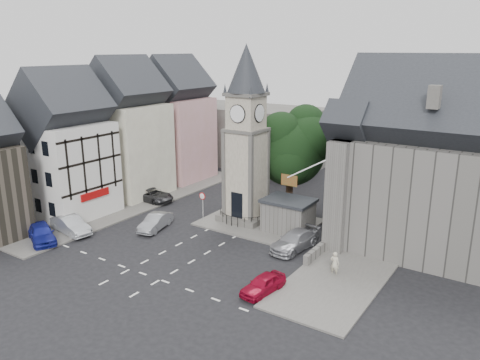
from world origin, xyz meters
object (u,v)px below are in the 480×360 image
Objects in this scene: stone_shelter at (288,216)px; car_west_blue at (41,233)px; pedestrian at (335,264)px; car_east_red at (263,284)px; clock_tower at (246,136)px.

stone_shelter is 21.18m from car_west_blue.
stone_shelter is at bearing -40.98° from pedestrian.
stone_shelter is 1.17× the size of car_east_red.
car_west_blue is 24.35m from pedestrian.
pedestrian is at bearing -45.81° from car_west_blue.
stone_shelter is 2.35× the size of pedestrian.
car_east_red is at bearing -70.59° from stone_shelter.
pedestrian reaches higher than car_west_blue.
car_west_blue is at bearing 17.59° from pedestrian.
car_west_blue is (-16.30, -13.50, -0.76)m from stone_shelter.
stone_shelter reaches higher than car_west_blue.
stone_shelter is 0.93× the size of car_west_blue.
car_west_blue is 20.22m from car_east_red.
clock_tower is at bearing -14.41° from car_west_blue.
clock_tower is 15.79m from car_east_red.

